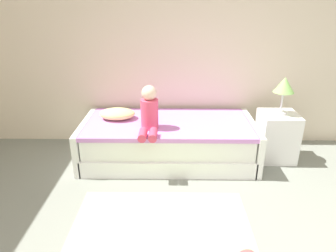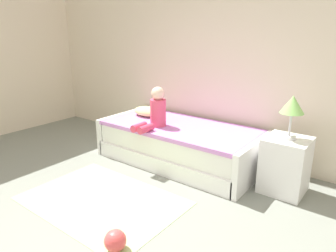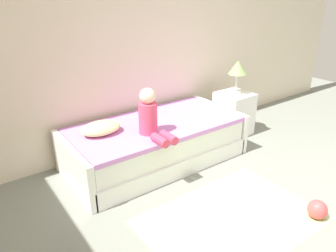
{
  "view_description": "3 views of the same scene",
  "coord_description": "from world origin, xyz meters",
  "px_view_note": "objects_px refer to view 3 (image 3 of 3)",
  "views": [
    {
      "loc": [
        -0.53,
        -1.4,
        1.87
      ],
      "look_at": [
        -0.58,
        1.75,
        0.55
      ],
      "focal_mm": 32.24,
      "sensor_mm": 36.0,
      "label": 1
    },
    {
      "loc": [
        1.59,
        -1.09,
        1.66
      ],
      "look_at": [
        -0.58,
        1.75,
        0.55
      ],
      "focal_mm": 32.75,
      "sensor_mm": 36.0,
      "label": 2
    },
    {
      "loc": [
        -2.45,
        -0.84,
        1.95
      ],
      "look_at": [
        -0.58,
        1.75,
        0.55
      ],
      "focal_mm": 34.1,
      "sensor_mm": 36.0,
      "label": 3
    }
  ],
  "objects_px": {
    "bed": "(156,143)",
    "nightstand": "(234,113)",
    "table_lamp": "(237,69)",
    "child_figure": "(150,117)",
    "pillow": "(101,128)",
    "toy_ball": "(317,210)"
  },
  "relations": [
    {
      "from": "bed",
      "to": "nightstand",
      "type": "bearing_deg",
      "value": 1.24
    },
    {
      "from": "pillow",
      "to": "toy_ball",
      "type": "xyz_separation_m",
      "value": [
        1.24,
        -1.83,
        -0.48
      ]
    },
    {
      "from": "child_figure",
      "to": "pillow",
      "type": "bearing_deg",
      "value": 142.16
    },
    {
      "from": "nightstand",
      "to": "toy_ball",
      "type": "relative_size",
      "value": 3.38
    },
    {
      "from": "child_figure",
      "to": "toy_ball",
      "type": "relative_size",
      "value": 2.88
    },
    {
      "from": "bed",
      "to": "pillow",
      "type": "distance_m",
      "value": 0.72
    },
    {
      "from": "bed",
      "to": "toy_ball",
      "type": "bearing_deg",
      "value": -70.63
    },
    {
      "from": "nightstand",
      "to": "child_figure",
      "type": "xyz_separation_m",
      "value": [
        -1.56,
        -0.26,
        0.4
      ]
    },
    {
      "from": "pillow",
      "to": "table_lamp",
      "type": "bearing_deg",
      "value": -2.04
    },
    {
      "from": "bed",
      "to": "toy_ball",
      "type": "xyz_separation_m",
      "value": [
        0.61,
        -1.73,
        -0.16
      ]
    },
    {
      "from": "pillow",
      "to": "toy_ball",
      "type": "height_order",
      "value": "pillow"
    },
    {
      "from": "table_lamp",
      "to": "child_figure",
      "type": "bearing_deg",
      "value": -170.63
    },
    {
      "from": "nightstand",
      "to": "child_figure",
      "type": "distance_m",
      "value": 1.63
    },
    {
      "from": "nightstand",
      "to": "pillow",
      "type": "xyz_separation_m",
      "value": [
        -1.98,
        0.07,
        0.26
      ]
    },
    {
      "from": "bed",
      "to": "pillow",
      "type": "xyz_separation_m",
      "value": [
        -0.63,
        0.1,
        0.32
      ]
    },
    {
      "from": "toy_ball",
      "to": "child_figure",
      "type": "bearing_deg",
      "value": 118.62
    },
    {
      "from": "table_lamp",
      "to": "child_figure",
      "type": "distance_m",
      "value": 1.6
    },
    {
      "from": "child_figure",
      "to": "pillow",
      "type": "height_order",
      "value": "child_figure"
    },
    {
      "from": "table_lamp",
      "to": "pillow",
      "type": "xyz_separation_m",
      "value": [
        -1.98,
        0.07,
        -0.37
      ]
    },
    {
      "from": "bed",
      "to": "pillow",
      "type": "height_order",
      "value": "pillow"
    },
    {
      "from": "bed",
      "to": "pillow",
      "type": "relative_size",
      "value": 4.8
    },
    {
      "from": "nightstand",
      "to": "table_lamp",
      "type": "height_order",
      "value": "table_lamp"
    }
  ]
}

